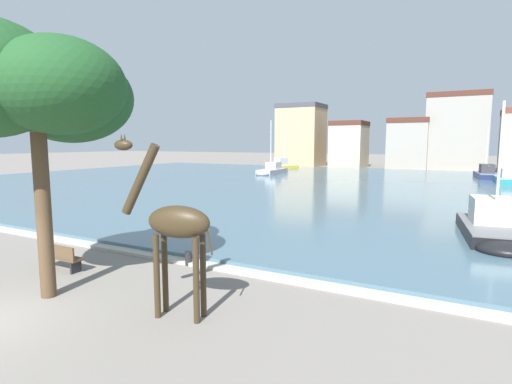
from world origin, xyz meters
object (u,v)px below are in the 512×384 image
Objects in this scene: giraffe_statue at (174,225)px; sailboat_black at (494,230)px; sailboat_navy at (485,175)px; sailboat_teal at (508,180)px; shade_tree at (32,87)px; sailboat_grey at (271,171)px; park_bench at (60,256)px; sailboat_yellow at (284,166)px; mooring_bollard at (188,258)px.

sailboat_black is (7.47, 12.20, -1.74)m from giraffe_statue.
sailboat_navy is 1.08× the size of sailboat_black.
shade_tree is at bearing -109.00° from sailboat_teal.
sailboat_grey is 40.22m from park_bench.
sailboat_yellow is 14.28× the size of mooring_bollard.
giraffe_statue is 0.64× the size of sailboat_grey.
giraffe_statue is 9.24× the size of mooring_bollard.
sailboat_grey reaches higher than sailboat_yellow.
sailboat_grey reaches higher than sailboat_black.
sailboat_navy reaches higher than mooring_bollard.
giraffe_statue is 14.41m from sailboat_black.
sailboat_teal is 5.15× the size of park_bench.
sailboat_teal is 1.39× the size of sailboat_black.
shade_tree is at bearing -113.19° from mooring_bollard.
giraffe_statue is at bearing -99.76° from sailboat_navy.
giraffe_statue is 0.65× the size of sailboat_yellow.
sailboat_grey is at bearing 112.94° from giraffe_statue.
sailboat_navy is at bearing -9.31° from sailboat_yellow.
sailboat_grey is at bearing 107.33° from shade_tree.
giraffe_statue is 4.75m from mooring_bollard.
park_bench is (10.89, -38.72, -0.12)m from sailboat_grey.
giraffe_statue is 5.52m from shade_tree.
giraffe_statue is at bearing -103.82° from sailboat_teal.
sailboat_teal is 31.90m from sailboat_yellow.
giraffe_statue is 6.28m from park_bench.
shade_tree is (15.86, -51.91, 5.26)m from sailboat_yellow.
sailboat_teal is at bearing -20.39° from sailboat_yellow.
mooring_bollard is (-9.83, -8.66, -0.37)m from sailboat_black.
park_bench is (-15.77, -39.08, -0.14)m from sailboat_teal.
mooring_bollard is at bearing -69.63° from sailboat_yellow.
shade_tree is 4.20× the size of park_bench.
sailboat_teal reaches higher than sailboat_grey.
park_bench is at bearing -106.99° from sailboat_navy.
sailboat_navy is 4.01× the size of park_bench.
giraffe_statue is 41.30m from sailboat_teal.
sailboat_navy reaches higher than park_bench.
sailboat_black is at bearing -90.91° from sailboat_navy.
mooring_bollard is (-12.22, -36.52, -0.38)m from sailboat_teal.
sailboat_navy is 47.68m from park_bench.
sailboat_teal is at bearing -74.23° from sailboat_navy.
giraffe_statue is at bearing -9.54° from park_bench.
sailboat_black is at bearing 39.95° from park_bench.
sailboat_teal is 1.30× the size of sailboat_yellow.
sailboat_navy is 14.42× the size of mooring_bollard.
sailboat_navy is 0.95× the size of shade_tree.
sailboat_grey is 11.93m from sailboat_yellow.
sailboat_yellow is 50.82m from mooring_bollard.
giraffe_statue reaches higher than mooring_bollard.
sailboat_grey is at bearing 105.71° from park_bench.
shade_tree is at bearing -44.80° from park_bench.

